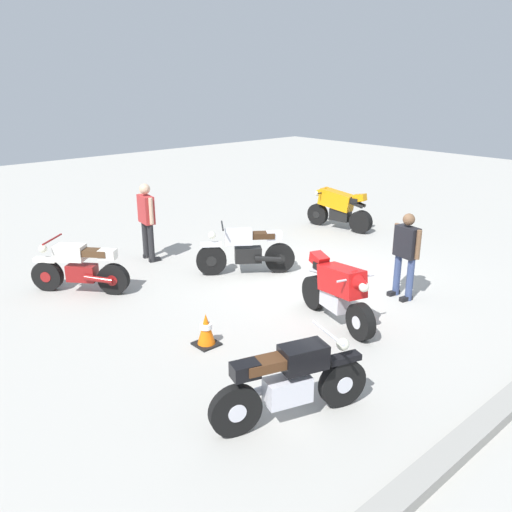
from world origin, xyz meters
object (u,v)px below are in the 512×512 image
(motorcycle_silver_cruiser, at_px, (246,250))
(traffic_cone, at_px, (206,330))
(motorcycle_orange_sportbike, at_px, (339,207))
(motorcycle_black_cruiser, at_px, (290,382))
(person_in_black_shirt, at_px, (406,251))
(person_in_red_shirt, at_px, (147,217))
(motorcycle_red_sportbike, at_px, (338,290))
(motorcycle_cream_vintage, at_px, (80,268))

(motorcycle_silver_cruiser, bearing_deg, traffic_cone, 73.93)
(motorcycle_silver_cruiser, relative_size, motorcycle_orange_sportbike, 0.90)
(motorcycle_black_cruiser, bearing_deg, motorcycle_orange_sportbike, 53.89)
(motorcycle_orange_sportbike, bearing_deg, motorcycle_black_cruiser, 116.43)
(motorcycle_orange_sportbike, bearing_deg, person_in_black_shirt, 134.50)
(person_in_black_shirt, relative_size, traffic_cone, 3.09)
(motorcycle_silver_cruiser, relative_size, person_in_red_shirt, 1.00)
(motorcycle_red_sportbike, bearing_deg, motorcycle_cream_vintage, -131.46)
(motorcycle_cream_vintage, relative_size, motorcycle_black_cruiser, 0.79)
(motorcycle_cream_vintage, bearing_deg, traffic_cone, 148.37)
(motorcycle_black_cruiser, xyz_separation_m, person_in_black_shirt, (-4.30, -1.25, 0.41))
(motorcycle_silver_cruiser, relative_size, traffic_cone, 3.32)
(motorcycle_black_cruiser, relative_size, person_in_black_shirt, 1.24)
(motorcycle_orange_sportbike, bearing_deg, motorcycle_red_sportbike, 119.97)
(traffic_cone, bearing_deg, motorcycle_silver_cruiser, -142.12)
(motorcycle_red_sportbike, bearing_deg, person_in_black_shirt, 102.67)
(motorcycle_black_cruiser, relative_size, motorcycle_orange_sportbike, 1.04)
(motorcycle_silver_cruiser, distance_m, motorcycle_orange_sportbike, 4.34)
(motorcycle_silver_cruiser, height_order, motorcycle_red_sportbike, motorcycle_red_sportbike)
(motorcycle_black_cruiser, distance_m, person_in_black_shirt, 4.50)
(motorcycle_red_sportbike, relative_size, motorcycle_cream_vintage, 1.21)
(motorcycle_cream_vintage, bearing_deg, person_in_black_shirt, -174.46)
(motorcycle_silver_cruiser, height_order, traffic_cone, motorcycle_silver_cruiser)
(motorcycle_cream_vintage, xyz_separation_m, person_in_red_shirt, (-1.99, -0.80, 0.53))
(motorcycle_red_sportbike, xyz_separation_m, person_in_black_shirt, (-1.78, 0.12, 0.33))
(motorcycle_red_sportbike, bearing_deg, motorcycle_black_cruiser, -45.03)
(person_in_black_shirt, bearing_deg, motorcycle_black_cruiser, 26.87)
(motorcycle_red_sportbike, height_order, motorcycle_orange_sportbike, same)
(person_in_black_shirt, bearing_deg, motorcycle_silver_cruiser, -54.61)
(motorcycle_red_sportbike, height_order, person_in_black_shirt, person_in_black_shirt)
(motorcycle_silver_cruiser, distance_m, motorcycle_cream_vintage, 3.35)
(motorcycle_silver_cruiser, height_order, person_in_black_shirt, person_in_black_shirt)
(motorcycle_black_cruiser, distance_m, traffic_cone, 2.26)
(motorcycle_silver_cruiser, distance_m, person_in_black_shirt, 3.27)
(motorcycle_red_sportbike, relative_size, traffic_cone, 3.63)
(motorcycle_black_cruiser, xyz_separation_m, motorcycle_orange_sportbike, (-7.17, -5.19, 0.07))
(motorcycle_black_cruiser, bearing_deg, traffic_cone, 97.95)
(person_in_red_shirt, relative_size, person_in_black_shirt, 1.08)
(motorcycle_red_sportbike, bearing_deg, motorcycle_orange_sportbike, 145.95)
(motorcycle_black_cruiser, relative_size, person_in_red_shirt, 1.15)
(motorcycle_cream_vintage, xyz_separation_m, traffic_cone, (-0.50, 3.36, -0.23))
(motorcycle_red_sportbike, xyz_separation_m, traffic_cone, (2.13, -0.84, -0.33))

